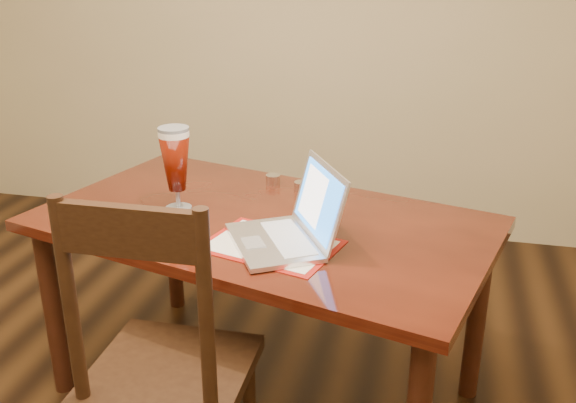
# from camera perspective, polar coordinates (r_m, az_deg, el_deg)

# --- Properties ---
(dining_table) EXTENTS (1.81, 1.30, 1.08)m
(dining_table) POSITION_cam_1_polar(r_m,az_deg,el_deg) (2.37, -2.50, -3.30)
(dining_table) COLOR #4B160A
(dining_table) RESTS_ON ground
(dining_chair) EXTENTS (0.48, 0.46, 1.11)m
(dining_chair) POSITION_cam_1_polar(r_m,az_deg,el_deg) (1.99, -10.86, -14.47)
(dining_chair) COLOR black
(dining_chair) RESTS_ON ground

